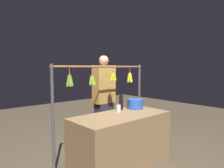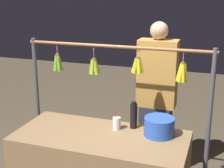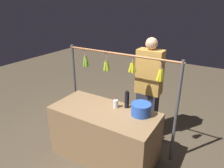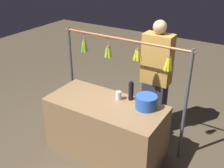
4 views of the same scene
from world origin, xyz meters
TOP-DOWN VIEW (x-y plane):
  - ground_plane at (0.00, 0.00)m, footprint 12.00×12.00m
  - market_counter at (0.00, 0.00)m, footprint 1.60×0.75m
  - display_rack at (-0.00, -0.45)m, footprint 1.94×0.12m
  - water_bottle at (-0.24, -0.26)m, footprint 0.07×0.07m
  - blue_bucket at (-0.51, -0.17)m, footprint 0.28×0.28m
  - drink_cup at (-0.10, -0.18)m, footprint 0.08×0.08m
  - vendor_person at (-0.34, -0.86)m, footprint 0.42×0.23m

SIDE VIEW (x-z plane):
  - ground_plane at x=0.00m, z-range 0.00..0.00m
  - market_counter at x=0.00m, z-range 0.00..0.81m
  - drink_cup at x=-0.10m, z-range 0.78..0.96m
  - vendor_person at x=-0.34m, z-range -0.01..1.78m
  - blue_bucket at x=-0.51m, z-range 0.81..0.98m
  - water_bottle at x=-0.24m, z-range 0.81..1.07m
  - display_rack at x=0.00m, z-range 0.34..1.95m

